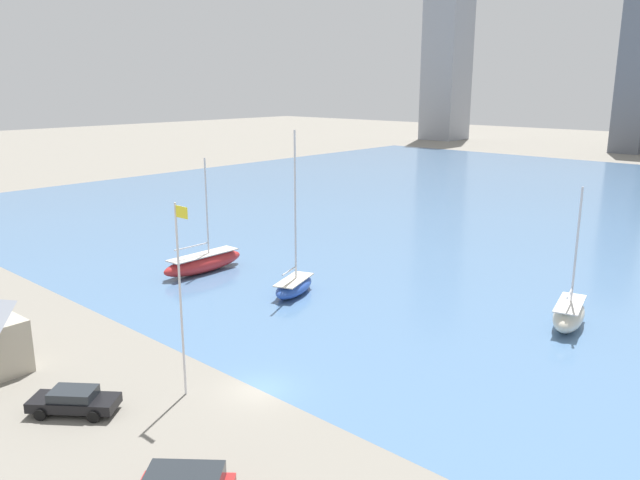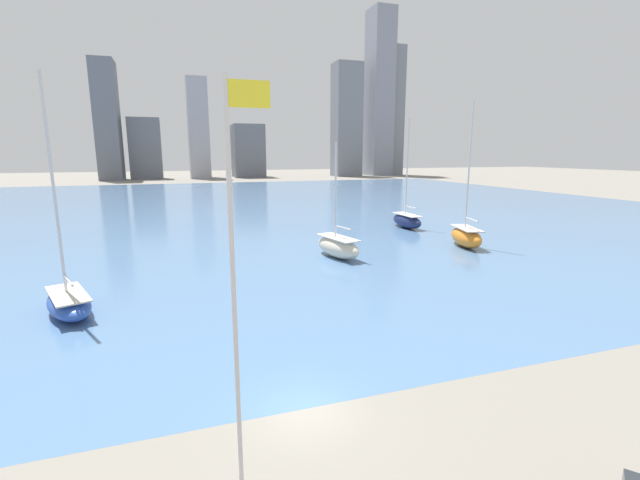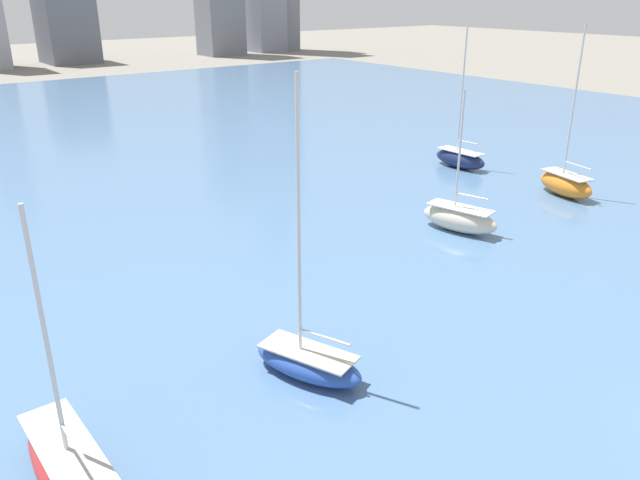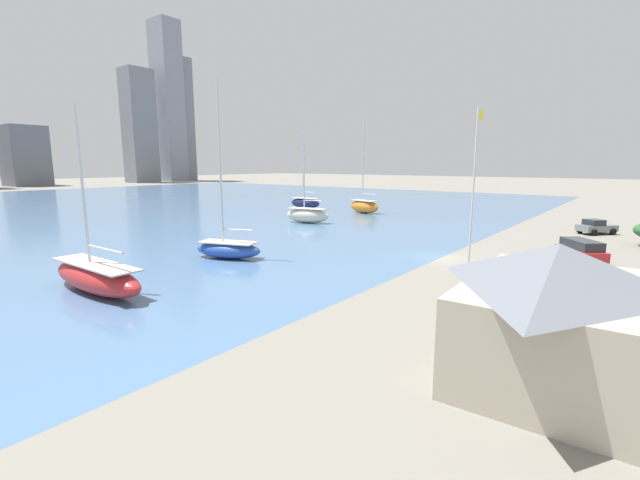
{
  "view_description": "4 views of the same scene",
  "coord_description": "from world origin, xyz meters",
  "views": [
    {
      "loc": [
        27.34,
        -24.3,
        19.02
      ],
      "look_at": [
        -7.84,
        14.37,
        5.92
      ],
      "focal_mm": 35.0,
      "sensor_mm": 36.0,
      "label": 1
    },
    {
      "loc": [
        -4.38,
        -15.16,
        10.29
      ],
      "look_at": [
        6.45,
        17.4,
        3.29
      ],
      "focal_mm": 24.0,
      "sensor_mm": 36.0,
      "label": 2
    },
    {
      "loc": [
        -27.44,
        -6.97,
        18.29
      ],
      "look_at": [
        -7.41,
        19.15,
        5.09
      ],
      "focal_mm": 35.0,
      "sensor_mm": 36.0,
      "label": 3
    },
    {
      "loc": [
        -35.69,
        -14.17,
        8.2
      ],
      "look_at": [
        -6.59,
        8.38,
        1.63
      ],
      "focal_mm": 24.0,
      "sensor_mm": 36.0,
      "label": 4
    }
  ],
  "objects": [
    {
      "name": "parked_pickup_gray",
      "position": [
        23.83,
        -9.37,
        0.87
      ],
      "size": [
        4.53,
        4.24,
        1.75
      ],
      "rotation": [
        0.0,
        0.0,
        0.88
      ],
      "color": "slate",
      "rests_on": "ground_plane"
    },
    {
      "name": "parked_sedan_black",
      "position": [
        -6.04,
        -9.33,
        0.79
      ],
      "size": [
        5.24,
        4.7,
        1.51
      ],
      "rotation": [
        0.0,
        0.0,
        -0.91
      ],
      "color": "black",
      "rests_on": "ground_plane"
    },
    {
      "name": "sailboat_cream",
      "position": [
        10.5,
        23.88,
        1.12
      ],
      "size": [
        3.67,
        6.83,
        11.35
      ],
      "rotation": [
        0.0,
        0.0,
        0.23
      ],
      "color": "beige",
      "rests_on": "harbor_water"
    },
    {
      "name": "flag_pole",
      "position": [
        -3.01,
        -3.5,
        6.65
      ],
      "size": [
        1.24,
        0.14,
        12.31
      ],
      "color": "silver",
      "rests_on": "ground_plane"
    },
    {
      "name": "sailboat_red",
      "position": [
        -23.45,
        13.54,
        1.04
      ],
      "size": [
        2.58,
        9.76,
        11.83
      ],
      "rotation": [
        0.0,
        0.0,
        0.02
      ],
      "color": "#B72828",
      "rests_on": "harbor_water"
    },
    {
      "name": "harbor_water",
      "position": [
        0.0,
        70.0,
        0.0
      ],
      "size": [
        180.0,
        140.0,
        0.0
      ],
      "color": "#4C7099",
      "rests_on": "ground_plane"
    },
    {
      "name": "sailboat_navy",
      "position": [
        25.75,
        36.95,
        1.11
      ],
      "size": [
        2.35,
        6.52,
        15.04
      ],
      "rotation": [
        0.0,
        0.0,
        0.02
      ],
      "color": "#19234C",
      "rests_on": "harbor_water"
    },
    {
      "name": "boat_shed",
      "position": [
        -17.68,
        -11.66,
        2.62
      ],
      "size": [
        9.3,
        6.41,
        5.24
      ],
      "rotation": [
        0.0,
        0.0,
        0.04
      ],
      "color": "#B2A893",
      "rests_on": "ground_plane"
    },
    {
      "name": "sailboat_orange",
      "position": [
        25.86,
        24.06,
        1.21
      ],
      "size": [
        3.79,
        6.62,
        15.63
      ],
      "rotation": [
        0.0,
        0.0,
        -0.24
      ],
      "color": "orange",
      "rests_on": "harbor_water"
    },
    {
      "name": "parked_suv_red",
      "position": [
        5.89,
        -9.95,
        1.01
      ],
      "size": [
        4.63,
        4.34,
        1.89
      ],
      "rotation": [
        0.0,
        0.0,
        -0.87
      ],
      "color": "#B22323",
      "rests_on": "ground_plane"
    },
    {
      "name": "sailboat_blue",
      "position": [
        -11.51,
        14.81,
        0.91
      ],
      "size": [
        4.36,
        6.55,
        15.11
      ],
      "rotation": [
        0.0,
        0.0,
        0.35
      ],
      "color": "#284CA8",
      "rests_on": "harbor_water"
    },
    {
      "name": "ground_plane",
      "position": [
        0.0,
        0.0,
        0.0
      ],
      "size": [
        500.0,
        500.0,
        0.0
      ],
      "primitive_type": "plane",
      "color": "gray"
    }
  ]
}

